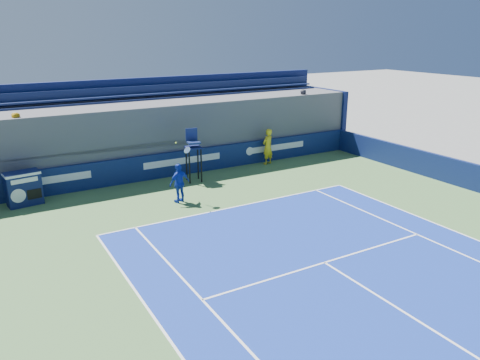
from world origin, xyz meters
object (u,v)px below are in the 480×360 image
match_clock (23,187)px  tennis_player (179,183)px  ball_person (268,147)px  umpire_chair (193,149)px

match_clock → tennis_player: (5.53, -2.88, 0.10)m
ball_person → umpire_chair: size_ratio=0.76×
ball_person → match_clock: (-11.86, -0.18, -0.21)m
match_clock → umpire_chair: size_ratio=0.57×
ball_person → umpire_chair: umpire_chair is taller
match_clock → ball_person: bearing=0.9°
umpire_chair → tennis_player: 2.97m
match_clock → umpire_chair: (7.24, -0.55, 0.79)m
ball_person → tennis_player: (-6.32, -3.06, -0.11)m
ball_person → match_clock: 11.86m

